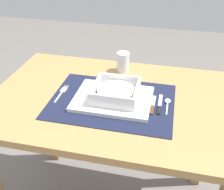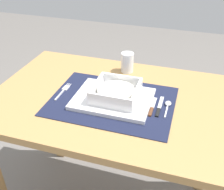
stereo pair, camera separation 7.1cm
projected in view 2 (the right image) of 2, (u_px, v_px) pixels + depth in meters
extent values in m
cube|color=#B2844C|center=(112.00, 100.00, 1.11)|extent=(0.99, 0.66, 0.03)
cube|color=olive|center=(56.00, 113.00, 1.64)|extent=(0.05, 0.05, 0.69)
cube|color=olive|center=(209.00, 143.00, 1.42)|extent=(0.05, 0.05, 0.69)
cube|color=#191E38|center=(112.00, 101.00, 1.08)|extent=(0.48, 0.35, 0.00)
cube|color=white|center=(113.00, 99.00, 1.07)|extent=(0.30, 0.23, 0.02)
cube|color=white|center=(116.00, 96.00, 1.07)|extent=(0.17, 0.17, 0.01)
cube|color=white|center=(96.00, 87.00, 1.07)|extent=(0.01, 0.17, 0.04)
cube|color=white|center=(137.00, 93.00, 1.03)|extent=(0.01, 0.17, 0.04)
cube|color=white|center=(110.00, 101.00, 0.99)|extent=(0.15, 0.01, 0.04)
cube|color=white|center=(122.00, 80.00, 1.12)|extent=(0.15, 0.01, 0.04)
cylinder|color=silver|center=(116.00, 92.00, 1.06)|extent=(0.14, 0.14, 0.03)
cube|color=silver|center=(60.00, 95.00, 1.11)|extent=(0.01, 0.08, 0.00)
cube|color=silver|center=(66.00, 88.00, 1.15)|extent=(0.02, 0.04, 0.00)
cylinder|color=silver|center=(67.00, 85.00, 1.18)|extent=(0.00, 0.02, 0.00)
cylinder|color=silver|center=(69.00, 85.00, 1.17)|extent=(0.00, 0.02, 0.00)
cylinder|color=silver|center=(70.00, 85.00, 1.17)|extent=(0.00, 0.02, 0.00)
cube|color=silver|center=(166.00, 112.00, 1.01)|extent=(0.01, 0.07, 0.00)
ellipsoid|color=silver|center=(168.00, 103.00, 1.05)|extent=(0.02, 0.03, 0.01)
cube|color=black|center=(158.00, 112.00, 1.01)|extent=(0.01, 0.05, 0.01)
cube|color=silver|center=(161.00, 103.00, 1.06)|extent=(0.01, 0.08, 0.00)
cube|color=#59331E|center=(151.00, 112.00, 1.01)|extent=(0.01, 0.05, 0.01)
cube|color=silver|center=(154.00, 102.00, 1.06)|extent=(0.01, 0.07, 0.00)
cylinder|color=white|center=(127.00, 62.00, 1.27)|extent=(0.06, 0.06, 0.09)
cylinder|color=#338C3F|center=(126.00, 67.00, 1.28)|extent=(0.05, 0.05, 0.04)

